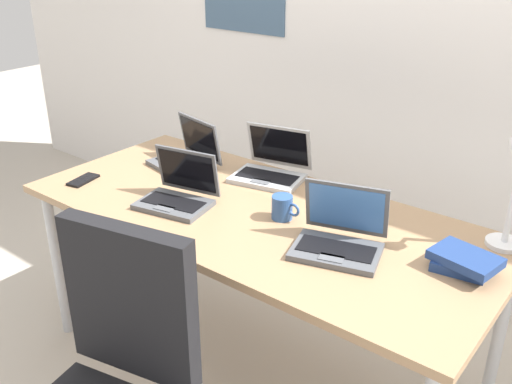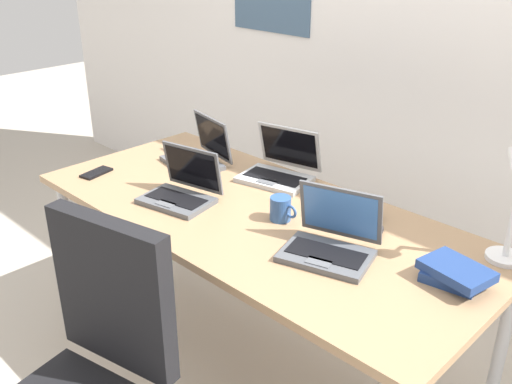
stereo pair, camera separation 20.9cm
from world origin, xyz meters
TOP-DOWN VIEW (x-y plane):
  - ground_plane at (0.00, 0.00)m, footprint 12.00×12.00m
  - wall_back at (-0.00, 1.10)m, footprint 6.00×0.13m
  - desk at (0.00, 0.00)m, footprint 1.80×0.80m
  - desk_lamp at (0.80, 0.28)m, footprint 0.12×0.18m
  - laptop_front_right at (0.38, -0.05)m, footprint 0.33×0.31m
  - laptop_mid_desk at (-0.52, 0.16)m, footprint 0.31×0.27m
  - laptop_front_left at (-0.15, 0.29)m, footprint 0.33×0.30m
  - laptop_far_corner at (-0.27, -0.13)m, footprint 0.30×0.26m
  - computer_mouse at (0.41, 0.16)m, footprint 0.09×0.11m
  - cell_phone at (-0.74, -0.22)m, footprint 0.09×0.15m
  - headphones at (0.27, 0.25)m, footprint 0.21×0.18m
  - book_stack at (0.75, 0.07)m, footprint 0.22×0.17m
  - coffee_mug at (0.11, 0.02)m, footprint 0.11×0.08m

SIDE VIEW (x-z plane):
  - ground_plane at x=0.00m, z-range 0.00..0.00m
  - desk at x=0.00m, z-range 0.31..1.05m
  - cell_phone at x=-0.74m, z-range 0.74..0.75m
  - headphones at x=0.27m, z-range 0.74..0.78m
  - computer_mouse at x=0.41m, z-range 0.74..0.77m
  - book_stack at x=0.75m, z-range 0.74..0.80m
  - laptop_far_corner at x=-0.27m, z-range 0.68..0.88m
  - laptop_mid_desk at x=-0.52m, z-range 0.68..0.89m
  - laptop_front_right at x=0.38m, z-range 0.68..0.89m
  - laptop_front_left at x=-0.15m, z-range 0.68..0.89m
  - coffee_mug at x=0.11m, z-range 0.74..0.83m
  - desk_lamp at x=0.80m, z-range 0.74..1.14m
  - wall_back at x=0.00m, z-range 0.00..2.60m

